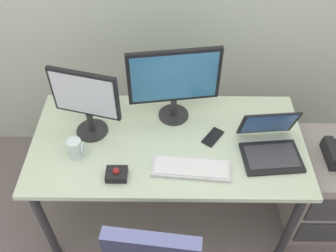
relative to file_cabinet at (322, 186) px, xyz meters
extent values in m
plane|color=slate|center=(-0.99, 0.00, -0.31)|extent=(8.00, 8.00, 0.00)
cube|color=beige|center=(-0.99, 0.00, 0.41)|extent=(1.54, 0.76, 0.03)
cylinder|color=#2D2D33|center=(-1.70, -0.32, 0.04)|extent=(0.05, 0.05, 0.70)
cylinder|color=#2D2D33|center=(-0.28, -0.32, 0.04)|extent=(0.05, 0.05, 0.70)
cylinder|color=#2D2D33|center=(-1.70, 0.33, 0.04)|extent=(0.05, 0.05, 0.70)
cylinder|color=#2D2D33|center=(-0.28, 0.33, 0.04)|extent=(0.05, 0.05, 0.70)
cube|color=gray|center=(0.00, 0.00, 0.00)|extent=(0.42, 0.52, 0.62)
cube|color=#38383D|center=(0.00, -0.26, -0.12)|extent=(0.38, 0.01, 0.21)
cube|color=black|center=(-0.06, -0.02, 0.38)|extent=(0.05, 0.18, 0.04)
cylinder|color=#262628|center=(-0.96, 0.21, 0.43)|extent=(0.18, 0.18, 0.01)
cylinder|color=#262628|center=(-0.96, 0.21, 0.49)|extent=(0.04, 0.04, 0.12)
cube|color=black|center=(-0.96, 0.21, 0.72)|extent=(0.51, 0.10, 0.34)
cube|color=teal|center=(-0.96, 0.19, 0.72)|extent=(0.47, 0.07, 0.30)
cylinder|color=#262628|center=(-1.43, 0.07, 0.43)|extent=(0.18, 0.18, 0.01)
cylinder|color=#262628|center=(-1.43, 0.07, 0.50)|extent=(0.04, 0.04, 0.13)
cube|color=black|center=(-1.43, 0.07, 0.71)|extent=(0.37, 0.12, 0.28)
cube|color=silver|center=(-1.43, 0.06, 0.71)|extent=(0.34, 0.09, 0.25)
cube|color=silver|center=(-0.87, -0.20, 0.43)|extent=(0.42, 0.17, 0.02)
cube|color=white|center=(-0.87, -0.20, 0.45)|extent=(0.39, 0.15, 0.01)
cube|color=black|center=(-0.43, -0.12, 0.43)|extent=(0.33, 0.25, 0.02)
cube|color=#38383D|center=(-0.43, -0.12, 0.45)|extent=(0.29, 0.19, 0.00)
cube|color=black|center=(-0.45, 0.03, 0.55)|extent=(0.32, 0.11, 0.21)
cube|color=#335999|center=(-0.45, 0.02, 0.55)|extent=(0.28, 0.09, 0.18)
cube|color=black|center=(-1.25, -0.25, 0.44)|extent=(0.11, 0.09, 0.04)
sphere|color=maroon|center=(-1.25, -0.25, 0.47)|extent=(0.04, 0.04, 0.04)
cylinder|color=silver|center=(-1.49, -0.11, 0.48)|extent=(0.08, 0.08, 0.11)
torus|color=silver|center=(-1.44, -0.11, 0.48)|extent=(0.01, 0.07, 0.07)
cube|color=black|center=(-0.74, 0.03, 0.43)|extent=(0.14, 0.16, 0.01)
camera|label=1|loc=(-0.98, -1.39, 1.99)|focal=39.80mm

